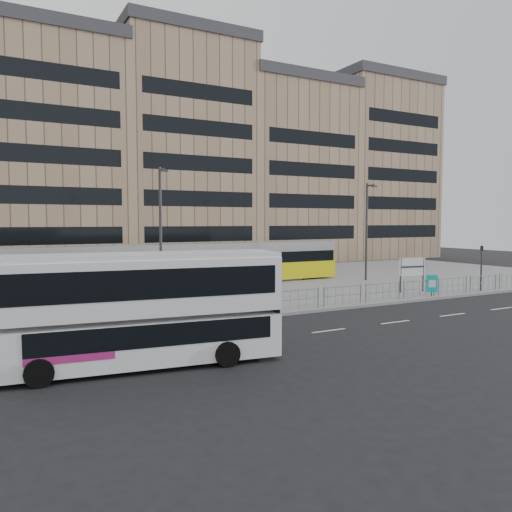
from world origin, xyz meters
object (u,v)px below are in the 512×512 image
double_decker_bus (138,306)px  ad_panel (432,284)px  pedestrian (185,289)px  lamp_post_west (161,227)px  traffic_light_west (279,273)px  tram (180,265)px  lamp_post_east (367,227)px  traffic_light_east (481,262)px  station_sign (412,268)px

double_decker_bus → ad_panel: size_ratio=7.11×
pedestrian → lamp_post_west: lamp_post_west is taller
traffic_light_west → lamp_post_west: (-4.19, 7.37, 2.45)m
tram → pedestrian: tram is taller
pedestrian → lamp_post_east: (17.12, 4.58, 3.30)m
lamp_post_east → ad_panel: bearing=-104.0°
pedestrian → traffic_light_west: 5.52m
double_decker_bus → lamp_post_west: 14.83m
ad_panel → pedestrian: (-14.94, 4.15, 0.16)m
tram → pedestrian: (-2.63, -8.13, -0.60)m
lamp_post_west → ad_panel: bearing=-27.4°
pedestrian → tram: bearing=-5.2°
pedestrian → traffic_light_east: 20.33m
ad_panel → lamp_post_west: bearing=177.1°
pedestrian → lamp_post_east: lamp_post_east is taller
tram → pedestrian: 8.57m
station_sign → pedestrian: (-15.32, 2.10, -0.64)m
traffic_light_west → tram: bearing=115.2°
tram → traffic_light_west: (1.36, -11.80, 0.41)m
tram → pedestrian: bearing=-108.6°
traffic_light_east → traffic_light_west: bearing=-158.0°
ad_panel → traffic_light_east: traffic_light_east is taller
lamp_post_east → double_decker_bus: bearing=-147.0°
tram → lamp_post_east: (14.49, -3.55, 2.70)m
lamp_post_west → lamp_post_east: lamp_post_west is taller
tram → lamp_post_east: 15.16m
double_decker_bus → traffic_light_west: double_decker_bus is taller
lamp_post_west → tram: bearing=57.5°
pedestrian → lamp_post_east: size_ratio=0.25×
pedestrian → traffic_light_east: size_ratio=0.62×
traffic_light_east → station_sign: bearing=-178.5°
station_sign → tram: bearing=149.7°
double_decker_bus → pedestrian: double_decker_bus is taller
ad_panel → traffic_light_east: (4.98, 0.26, 1.17)m
double_decker_bus → tram: double_decker_bus is taller
pedestrian → traffic_light_west: traffic_light_west is taller
double_decker_bus → tram: (7.95, 18.13, -0.36)m
tram → lamp_post_west: 5.99m
double_decker_bus → lamp_post_west: size_ratio=1.21×
tram → double_decker_bus: bearing=-114.3°
station_sign → traffic_light_east: bearing=-12.7°
double_decker_bus → lamp_post_east: size_ratio=1.26×
tram → traffic_light_east: size_ratio=8.52×
pedestrian → lamp_post_west: bearing=15.8°
double_decker_bus → station_sign: 22.10m
lamp_post_east → traffic_light_west: bearing=-147.9°
double_decker_bus → lamp_post_west: lamp_post_west is taller
station_sign → traffic_light_east: size_ratio=0.74×
tram → traffic_light_east: (17.29, -12.02, 0.41)m
ad_panel → traffic_light_east: bearing=27.4°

